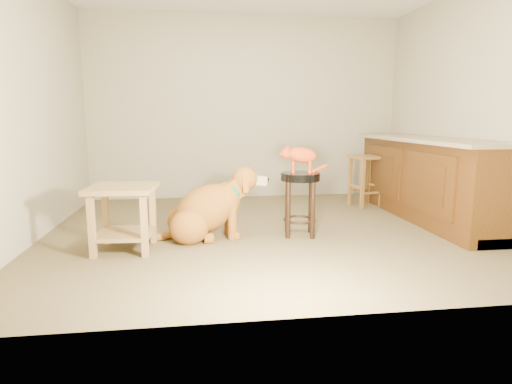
{
  "coord_description": "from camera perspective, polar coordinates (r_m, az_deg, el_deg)",
  "views": [
    {
      "loc": [
        -0.71,
        -4.29,
        1.16
      ],
      "look_at": [
        -0.15,
        -0.22,
        0.45
      ],
      "focal_mm": 30.0,
      "sensor_mm": 36.0,
      "label": 1
    }
  ],
  "objects": [
    {
      "name": "floor",
      "position": [
        4.5,
        1.52,
        -5.12
      ],
      "size": [
        4.5,
        4.0,
        0.01
      ],
      "primitive_type": "cube",
      "color": "brown",
      "rests_on": "ground"
    },
    {
      "name": "room_shell",
      "position": [
        4.38,
        1.63,
        16.57
      ],
      "size": [
        4.54,
        4.04,
        2.62
      ],
      "color": "#A19D81",
      "rests_on": "ground"
    },
    {
      "name": "cabinet_run",
      "position": [
        5.35,
        22.02,
        1.35
      ],
      "size": [
        0.7,
        2.56,
        0.94
      ],
      "color": "#4A2B0D",
      "rests_on": "ground"
    },
    {
      "name": "padded_stool",
      "position": [
        4.24,
        5.89,
        0.11
      ],
      "size": [
        0.39,
        0.39,
        0.63
      ],
      "rotation": [
        0.0,
        0.0,
        -0.18
      ],
      "color": "black",
      "rests_on": "ground"
    },
    {
      "name": "wood_stool",
      "position": [
        5.85,
        14.42,
        1.54
      ],
      "size": [
        0.44,
        0.44,
        0.68
      ],
      "rotation": [
        0.0,
        0.0,
        0.23
      ],
      "color": "brown",
      "rests_on": "ground"
    },
    {
      "name": "side_table",
      "position": [
        3.93,
        -17.26,
        -2.06
      ],
      "size": [
        0.59,
        0.59,
        0.58
      ],
      "rotation": [
        0.0,
        0.0,
        -0.07
      ],
      "color": "olive",
      "rests_on": "ground"
    },
    {
      "name": "golden_retriever",
      "position": [
        4.17,
        -6.57,
        -2.46
      ],
      "size": [
        1.18,
        0.62,
        0.75
      ],
      "rotation": [
        0.0,
        0.0,
        0.12
      ],
      "color": "brown",
      "rests_on": "ground"
    },
    {
      "name": "tabby_kitten",
      "position": [
        4.2,
        5.82,
        4.82
      ],
      "size": [
        0.5,
        0.19,
        0.31
      ],
      "rotation": [
        0.0,
        0.0,
        -0.18
      ],
      "color": "#AB3711",
      "rests_on": "padded_stool"
    }
  ]
}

